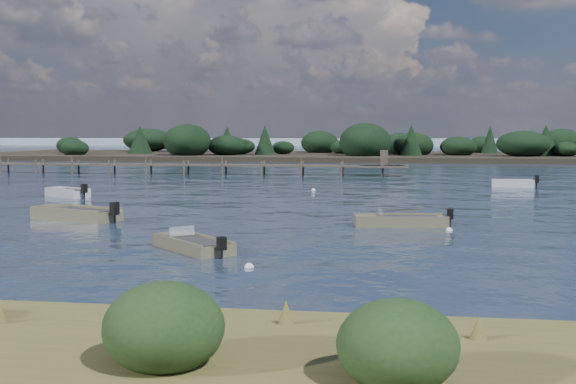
% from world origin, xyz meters
% --- Properties ---
extents(ground, '(400.00, 400.00, 0.00)m').
position_xyz_m(ground, '(0.00, 60.00, 0.00)').
color(ground, '#162134').
rests_on(ground, ground).
extents(shore_lip, '(160.00, 0.60, 0.30)m').
position_xyz_m(shore_lip, '(0.00, -12.20, 0.00)').
color(shore_lip, black).
rests_on(shore_lip, ground).
extents(tender_far_grey, '(3.82, 3.04, 1.27)m').
position_xyz_m(tender_far_grey, '(-17.77, 19.65, 0.18)').
color(tender_far_grey, '#A4A9AB').
rests_on(tender_far_grey, ground).
extents(dinghy_mid_white_a, '(4.85, 2.25, 1.12)m').
position_xyz_m(dinghy_mid_white_a, '(5.36, 6.99, 0.14)').
color(dinghy_mid_white_a, '#6E6849').
rests_on(dinghy_mid_white_a, ground).
extents(dinghy_mid_grey, '(5.29, 3.46, 1.33)m').
position_xyz_m(dinghy_mid_grey, '(-11.31, 7.00, 0.18)').
color(dinghy_mid_grey, '#6E6849').
rests_on(dinghy_mid_grey, ground).
extents(dinghy_near_olive, '(3.87, 3.95, 1.06)m').
position_xyz_m(dinghy_near_olive, '(-2.59, -1.67, 0.14)').
color(dinghy_near_olive, '#6E6849').
rests_on(dinghy_near_olive, ground).
extents(tender_far_grey_b, '(3.78, 1.57, 1.28)m').
position_xyz_m(tender_far_grey_b, '(14.86, 33.72, 0.18)').
color(tender_far_grey_b, '#A4A9AB').
rests_on(tender_far_grey_b, ground).
extents(buoy_a, '(0.32, 0.32, 0.32)m').
position_xyz_m(buoy_a, '(0.26, -4.81, 0.00)').
color(buoy_a, silver).
rests_on(buoy_a, ground).
extents(buoy_b, '(0.32, 0.32, 0.32)m').
position_xyz_m(buoy_b, '(7.60, 5.47, 0.00)').
color(buoy_b, silver).
rests_on(buoy_b, ground).
extents(buoy_c, '(0.32, 0.32, 0.32)m').
position_xyz_m(buoy_c, '(-12.35, 9.79, 0.00)').
color(buoy_c, silver).
rests_on(buoy_c, ground).
extents(buoy_e, '(0.32, 0.32, 0.32)m').
position_xyz_m(buoy_e, '(-1.20, 27.84, 0.00)').
color(buoy_e, silver).
rests_on(buoy_e, ground).
extents(jetty, '(64.50, 3.20, 3.40)m').
position_xyz_m(jetty, '(-21.74, 47.99, 0.98)').
color(jetty, '#473E34').
rests_on(jetty, ground).
extents(far_headland, '(190.00, 40.00, 5.80)m').
position_xyz_m(far_headland, '(25.00, 100.00, 1.96)').
color(far_headland, black).
rests_on(far_headland, ground).
extents(distant_haze, '(280.00, 20.00, 2.40)m').
position_xyz_m(distant_haze, '(-90.00, 230.00, 0.00)').
color(distant_haze, '#91A5B4').
rests_on(distant_haze, ground).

